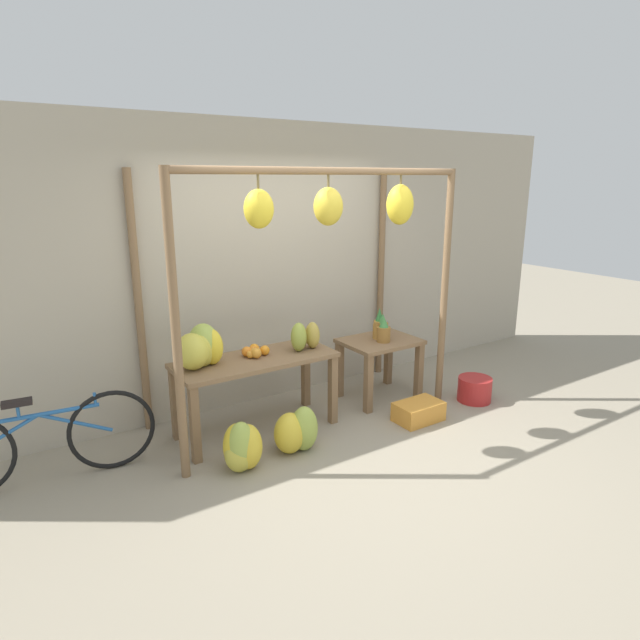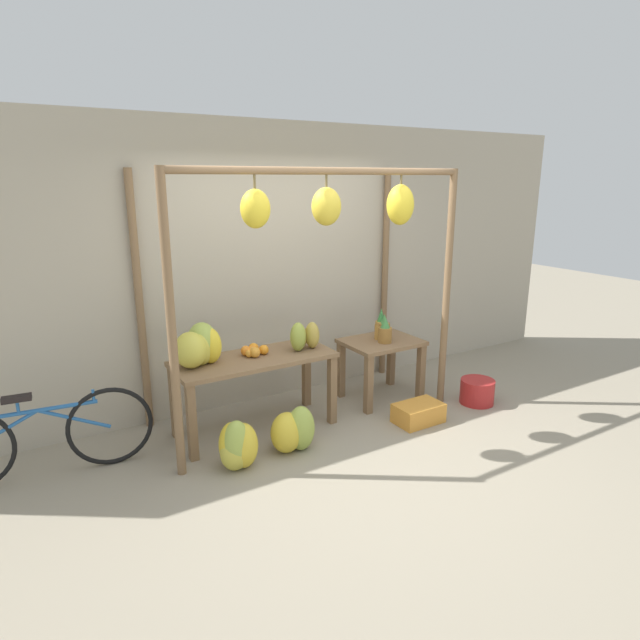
{
  "view_description": "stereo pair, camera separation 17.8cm",
  "coord_description": "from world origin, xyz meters",
  "px_view_note": "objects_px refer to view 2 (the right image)",
  "views": [
    {
      "loc": [
        -2.53,
        -3.22,
        2.26
      ],
      "look_at": [
        0.14,
        0.87,
        0.95
      ],
      "focal_mm": 30.0,
      "sensor_mm": 36.0,
      "label": 1
    },
    {
      "loc": [
        -2.38,
        -3.31,
        2.26
      ],
      "look_at": [
        0.14,
        0.87,
        0.95
      ],
      "focal_mm": 30.0,
      "sensor_mm": 36.0,
      "label": 2
    }
  ],
  "objects_px": {
    "banana_pile_on_table": "(199,347)",
    "banana_pile_ground_right": "(296,430)",
    "pineapple_cluster": "(382,329)",
    "banana_pile_ground_left": "(237,447)",
    "parked_bicycle": "(41,437)",
    "blue_bucket": "(477,391)",
    "papaya_pile": "(303,336)",
    "fruit_crate_white": "(418,413)",
    "orange_pile": "(253,351)"
  },
  "relations": [
    {
      "from": "fruit_crate_white",
      "to": "blue_bucket",
      "type": "bearing_deg",
      "value": 2.29
    },
    {
      "from": "parked_bicycle",
      "to": "papaya_pile",
      "type": "height_order",
      "value": "papaya_pile"
    },
    {
      "from": "blue_bucket",
      "to": "papaya_pile",
      "type": "distance_m",
      "value": 1.95
    },
    {
      "from": "papaya_pile",
      "to": "parked_bicycle",
      "type": "bearing_deg",
      "value": 176.96
    },
    {
      "from": "banana_pile_ground_right",
      "to": "blue_bucket",
      "type": "xyz_separation_m",
      "value": [
        2.07,
        -0.11,
        -0.05
      ]
    },
    {
      "from": "orange_pile",
      "to": "parked_bicycle",
      "type": "relative_size",
      "value": 0.15
    },
    {
      "from": "banana_pile_ground_left",
      "to": "fruit_crate_white",
      "type": "bearing_deg",
      "value": -3.53
    },
    {
      "from": "banana_pile_ground_right",
      "to": "fruit_crate_white",
      "type": "relative_size",
      "value": 0.98
    },
    {
      "from": "banana_pile_ground_left",
      "to": "blue_bucket",
      "type": "xyz_separation_m",
      "value": [
        2.62,
        -0.08,
        -0.06
      ]
    },
    {
      "from": "banana_pile_on_table",
      "to": "papaya_pile",
      "type": "bearing_deg",
      "value": -5.77
    },
    {
      "from": "banana_pile_on_table",
      "to": "banana_pile_ground_right",
      "type": "distance_m",
      "value": 1.09
    },
    {
      "from": "orange_pile",
      "to": "banana_pile_ground_right",
      "type": "distance_m",
      "value": 0.81
    },
    {
      "from": "orange_pile",
      "to": "banana_pile_on_table",
      "type": "bearing_deg",
      "value": 177.13
    },
    {
      "from": "blue_bucket",
      "to": "fruit_crate_white",
      "type": "bearing_deg",
      "value": -177.71
    },
    {
      "from": "fruit_crate_white",
      "to": "parked_bicycle",
      "type": "relative_size",
      "value": 0.28
    },
    {
      "from": "banana_pile_ground_left",
      "to": "blue_bucket",
      "type": "bearing_deg",
      "value": -1.7
    },
    {
      "from": "parked_bicycle",
      "to": "pineapple_cluster",
      "type": "bearing_deg",
      "value": -1.53
    },
    {
      "from": "banana_pile_ground_right",
      "to": "papaya_pile",
      "type": "height_order",
      "value": "papaya_pile"
    },
    {
      "from": "banana_pile_ground_right",
      "to": "blue_bucket",
      "type": "height_order",
      "value": "banana_pile_ground_right"
    },
    {
      "from": "banana_pile_ground_left",
      "to": "banana_pile_ground_right",
      "type": "distance_m",
      "value": 0.55
    },
    {
      "from": "banana_pile_ground_left",
      "to": "banana_pile_ground_right",
      "type": "xyz_separation_m",
      "value": [
        0.55,
        0.03,
        -0.01
      ]
    },
    {
      "from": "orange_pile",
      "to": "blue_bucket",
      "type": "relative_size",
      "value": 0.71
    },
    {
      "from": "banana_pile_ground_left",
      "to": "fruit_crate_white",
      "type": "xyz_separation_m",
      "value": [
        1.8,
        -0.11,
        -0.09
      ]
    },
    {
      "from": "banana_pile_ground_right",
      "to": "fruit_crate_white",
      "type": "distance_m",
      "value": 1.26
    },
    {
      "from": "parked_bicycle",
      "to": "papaya_pile",
      "type": "relative_size",
      "value": 4.67
    },
    {
      "from": "pineapple_cluster",
      "to": "papaya_pile",
      "type": "xyz_separation_m",
      "value": [
        -0.95,
        -0.03,
        0.08
      ]
    },
    {
      "from": "banana_pile_ground_right",
      "to": "blue_bucket",
      "type": "distance_m",
      "value": 2.08
    },
    {
      "from": "orange_pile",
      "to": "pineapple_cluster",
      "type": "bearing_deg",
      "value": -1.58
    },
    {
      "from": "banana_pile_ground_right",
      "to": "parked_bicycle",
      "type": "bearing_deg",
      "value": 162.06
    },
    {
      "from": "banana_pile_ground_right",
      "to": "fruit_crate_white",
      "type": "bearing_deg",
      "value": -6.49
    },
    {
      "from": "fruit_crate_white",
      "to": "pineapple_cluster",
      "type": "bearing_deg",
      "value": 85.01
    },
    {
      "from": "blue_bucket",
      "to": "papaya_pile",
      "type": "height_order",
      "value": "papaya_pile"
    },
    {
      "from": "orange_pile",
      "to": "banana_pile_ground_right",
      "type": "relative_size",
      "value": 0.55
    },
    {
      "from": "banana_pile_ground_left",
      "to": "fruit_crate_white",
      "type": "height_order",
      "value": "banana_pile_ground_left"
    },
    {
      "from": "pineapple_cluster",
      "to": "banana_pile_ground_right",
      "type": "relative_size",
      "value": 0.74
    },
    {
      "from": "parked_bicycle",
      "to": "fruit_crate_white",
      "type": "bearing_deg",
      "value": -13.49
    },
    {
      "from": "banana_pile_ground_left",
      "to": "blue_bucket",
      "type": "relative_size",
      "value": 1.21
    },
    {
      "from": "banana_pile_on_table",
      "to": "fruit_crate_white",
      "type": "distance_m",
      "value": 2.14
    },
    {
      "from": "banana_pile_on_table",
      "to": "orange_pile",
      "type": "xyz_separation_m",
      "value": [
        0.49,
        -0.02,
        -0.12
      ]
    },
    {
      "from": "fruit_crate_white",
      "to": "banana_pile_on_table",
      "type": "bearing_deg",
      "value": 158.58
    },
    {
      "from": "orange_pile",
      "to": "pineapple_cluster",
      "type": "xyz_separation_m",
      "value": [
        1.43,
        -0.04,
        0.01
      ]
    },
    {
      "from": "banana_pile_ground_left",
      "to": "parked_bicycle",
      "type": "relative_size",
      "value": 0.25
    },
    {
      "from": "orange_pile",
      "to": "pineapple_cluster",
      "type": "distance_m",
      "value": 1.43
    },
    {
      "from": "banana_pile_ground_left",
      "to": "blue_bucket",
      "type": "distance_m",
      "value": 2.62
    },
    {
      "from": "banana_pile_on_table",
      "to": "fruit_crate_white",
      "type": "relative_size",
      "value": 0.96
    },
    {
      "from": "pineapple_cluster",
      "to": "blue_bucket",
      "type": "distance_m",
      "value": 1.17
    },
    {
      "from": "pineapple_cluster",
      "to": "banana_pile_ground_left",
      "type": "xyz_separation_m",
      "value": [
        -1.86,
        -0.55,
        -0.57
      ]
    },
    {
      "from": "banana_pile_on_table",
      "to": "fruit_crate_white",
      "type": "bearing_deg",
      "value": -21.42
    },
    {
      "from": "orange_pile",
      "to": "banana_pile_ground_right",
      "type": "xyz_separation_m",
      "value": [
        0.12,
        -0.56,
        -0.57
      ]
    },
    {
      "from": "orange_pile",
      "to": "papaya_pile",
      "type": "distance_m",
      "value": 0.49
    }
  ]
}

